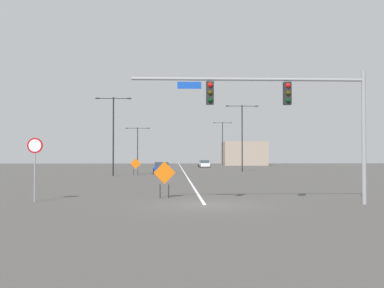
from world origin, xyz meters
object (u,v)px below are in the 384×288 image
Objects in this scene: street_lamp_mid_right at (223,140)px; car_blue_passing at (162,168)px; construction_sign_median_far at (136,165)px; street_lamp_near_left at (242,132)px; stop_sign at (35,157)px; street_lamp_far_right at (138,143)px; construction_sign_left_shoulder at (164,175)px; car_white_distant at (204,164)px; traffic_signal_assembly at (286,104)px; street_lamp_far_left at (113,129)px.

street_lamp_mid_right is 2.06× the size of car_blue_passing.
construction_sign_median_far is at bearing -107.65° from street_lamp_mid_right.
car_blue_passing is at bearing 60.39° from construction_sign_median_far.
street_lamp_mid_right reaches higher than street_lamp_near_left.
street_lamp_far_right is (0.04, 63.34, 2.37)m from stop_sign.
construction_sign_left_shoulder is 0.46× the size of car_white_distant.
construction_sign_median_far is 36.56m from car_white_distant.
stop_sign is 6.59m from construction_sign_left_shoulder.
traffic_signal_assembly is 7.45m from construction_sign_left_shoulder.
car_blue_passing is (5.17, 6.30, -4.49)m from street_lamp_far_left.
construction_sign_median_far is (-14.99, -47.12, -4.36)m from street_lamp_mid_right.
street_lamp_mid_right is (5.51, 78.48, 0.93)m from traffic_signal_assembly.
street_lamp_far_right is 13.26m from car_white_distant.
street_lamp_mid_right reaches higher than construction_sign_left_shoulder.
traffic_signal_assembly reaches higher than construction_sign_left_shoulder.
street_lamp_far_left is 9.30m from car_blue_passing.
street_lamp_far_right is 1.62× the size of car_blue_passing.
street_lamp_far_right is 21.96m from street_lamp_mid_right.
car_blue_passing reaches higher than car_white_distant.
construction_sign_median_far is at bearing 106.82° from traffic_signal_assembly.
stop_sign reaches higher than construction_sign_left_shoulder.
car_blue_passing is (-12.19, -42.19, -4.91)m from street_lamp_mid_right.
stop_sign is 1.61× the size of construction_sign_left_shoulder.
construction_sign_left_shoulder is (-11.17, -75.03, -4.35)m from street_lamp_mid_right.
construction_sign_median_far is 0.42× the size of car_blue_passing.
street_lamp_mid_right reaches higher than traffic_signal_assembly.
construction_sign_left_shoulder reaches higher than construction_sign_median_far.
street_lamp_mid_right is 44.19m from car_blue_passing.
construction_sign_left_shoulder reaches higher than car_blue_passing.
street_lamp_near_left reaches higher than construction_sign_median_far.
car_white_distant is at bearing -112.00° from street_lamp_mid_right.
car_blue_passing is at bearing 50.62° from street_lamp_far_left.
street_lamp_mid_right is (17.36, 48.48, 0.42)m from street_lamp_far_left.
construction_sign_left_shoulder is at bearing -95.73° from car_white_distant.
street_lamp_mid_right is 13.86m from car_white_distant.
street_lamp_far_left reaches higher than construction_sign_median_far.
traffic_signal_assembly is 1.17× the size of street_lamp_near_left.
street_lamp_far_left reaches higher than traffic_signal_assembly.
street_lamp_near_left is 40.64m from construction_sign_left_shoulder.
stop_sign is at bearing -165.65° from construction_sign_left_shoulder.
street_lamp_far_right reaches higher than stop_sign.
car_white_distant is at bearing 71.07° from street_lamp_far_left.
street_lamp_far_left reaches higher than street_lamp_far_right.
traffic_signal_assembly is 12.36m from stop_sign.
street_lamp_mid_right is (17.48, 76.65, 3.39)m from stop_sign.
street_lamp_mid_right is (1.12, 35.89, 0.07)m from street_lamp_near_left.
construction_sign_left_shoulder is at bearing -82.21° from construction_sign_median_far.
car_blue_passing is (5.29, 34.46, -1.52)m from stop_sign.
street_lamp_mid_right is 4.92× the size of construction_sign_median_far.
street_lamp_near_left is 1.24× the size of street_lamp_far_right.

